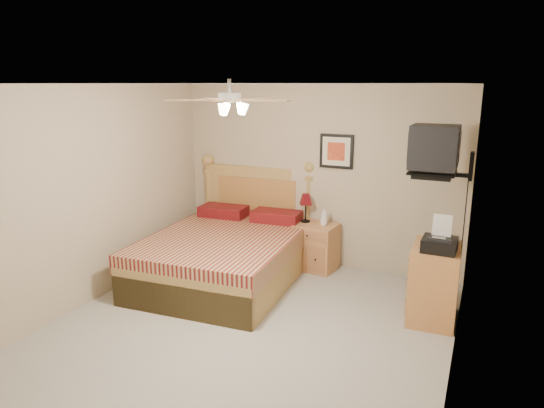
{
  "coord_description": "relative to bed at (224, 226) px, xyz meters",
  "views": [
    {
      "loc": [
        2.12,
        -4.02,
        2.5
      ],
      "look_at": [
        -0.08,
        0.9,
        1.16
      ],
      "focal_mm": 32.0,
      "sensor_mm": 36.0,
      "label": 1
    }
  ],
  "objects": [
    {
      "name": "floor",
      "position": [
        0.86,
        -1.12,
        -0.74
      ],
      "size": [
        4.5,
        4.5,
        0.0
      ],
      "primitive_type": "plane",
      "color": "gray",
      "rests_on": "ground"
    },
    {
      "name": "ceiling",
      "position": [
        0.86,
        -1.12,
        1.76
      ],
      "size": [
        4.0,
        4.5,
        0.04
      ],
      "primitive_type": "cube",
      "color": "white",
      "rests_on": "ground"
    },
    {
      "name": "wall_back",
      "position": [
        0.86,
        1.13,
        0.51
      ],
      "size": [
        4.0,
        0.04,
        2.5
      ],
      "primitive_type": "cube",
      "color": "tan",
      "rests_on": "ground"
    },
    {
      "name": "wall_front",
      "position": [
        0.86,
        -3.37,
        0.51
      ],
      "size": [
        4.0,
        0.04,
        2.5
      ],
      "primitive_type": "cube",
      "color": "tan",
      "rests_on": "ground"
    },
    {
      "name": "wall_left",
      "position": [
        -1.14,
        -1.12,
        0.51
      ],
      "size": [
        0.04,
        4.5,
        2.5
      ],
      "primitive_type": "cube",
      "color": "tan",
      "rests_on": "ground"
    },
    {
      "name": "wall_right",
      "position": [
        2.86,
        -1.12,
        0.51
      ],
      "size": [
        0.04,
        4.5,
        2.5
      ],
      "primitive_type": "cube",
      "color": "tan",
      "rests_on": "ground"
    },
    {
      "name": "bed",
      "position": [
        0.0,
        0.0,
        0.0
      ],
      "size": [
        1.87,
        2.37,
        1.47
      ],
      "primitive_type": null,
      "rotation": [
        0.0,
        0.0,
        0.06
      ],
      "color": "#9E7B45",
      "rests_on": "ground"
    },
    {
      "name": "nightstand",
      "position": [
        0.92,
        0.88,
        -0.42
      ],
      "size": [
        0.63,
        0.5,
        0.64
      ],
      "primitive_type": "cube",
      "rotation": [
        0.0,
        0.0,
        -0.1
      ],
      "color": "#9E663C",
      "rests_on": "ground"
    },
    {
      "name": "table_lamp",
      "position": [
        0.76,
        0.94,
        0.1
      ],
      "size": [
        0.27,
        0.27,
        0.4
      ],
      "primitive_type": null,
      "rotation": [
        0.0,
        0.0,
        -0.28
      ],
      "color": "#55080D",
      "rests_on": "nightstand"
    },
    {
      "name": "lotion_bottle",
      "position": [
        1.05,
        0.89,
        0.03
      ],
      "size": [
        0.11,
        0.11,
        0.25
      ],
      "primitive_type": "imported",
      "rotation": [
        0.0,
        0.0,
        0.12
      ],
      "color": "silver",
      "rests_on": "nightstand"
    },
    {
      "name": "framed_picture",
      "position": [
        1.13,
        1.11,
        0.88
      ],
      "size": [
        0.46,
        0.04,
        0.46
      ],
      "primitive_type": "cube",
      "color": "black",
      "rests_on": "wall_back"
    },
    {
      "name": "dresser",
      "position": [
        2.59,
        0.01,
        -0.33
      ],
      "size": [
        0.51,
        0.71,
        0.82
      ],
      "primitive_type": "cube",
      "rotation": [
        0.0,
        0.0,
        0.03
      ],
      "color": "#AD6C38",
      "rests_on": "ground"
    },
    {
      "name": "fax_machine",
      "position": [
        2.62,
        -0.12,
        0.27
      ],
      "size": [
        0.35,
        0.37,
        0.36
      ],
      "primitive_type": null,
      "rotation": [
        0.0,
        0.0,
        -0.03
      ],
      "color": "black",
      "rests_on": "dresser"
    },
    {
      "name": "magazine_lower",
      "position": [
        2.56,
        0.22,
        0.1
      ],
      "size": [
        0.21,
        0.27,
        0.02
      ],
      "primitive_type": "imported",
      "rotation": [
        0.0,
        0.0,
        -0.05
      ],
      "color": "beige",
      "rests_on": "dresser"
    },
    {
      "name": "magazine_upper",
      "position": [
        2.59,
        0.25,
        0.12
      ],
      "size": [
        0.23,
        0.29,
        0.02
      ],
      "primitive_type": "imported",
      "rotation": [
        0.0,
        0.0,
        0.09
      ],
      "color": "gray",
      "rests_on": "magazine_lower"
    },
    {
      "name": "wall_tv",
      "position": [
        2.61,
        0.22,
        1.07
      ],
      "size": [
        0.56,
        0.46,
        0.58
      ],
      "primitive_type": null,
      "color": "black",
      "rests_on": "wall_right"
    },
    {
      "name": "ceiling_fan",
      "position": [
        0.86,
        -1.32,
        1.62
      ],
      "size": [
        1.14,
        1.14,
        0.28
      ],
      "primitive_type": null,
      "color": "silver",
      "rests_on": "ceiling"
    }
  ]
}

